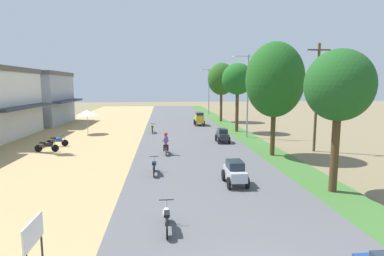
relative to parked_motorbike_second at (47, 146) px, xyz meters
The scene contains 19 objects.
shophouse_far 20.60m from the parked_motorbike_second, 115.04° to the left, with size 10.22×9.89×6.90m.
parked_motorbike_second is the anchor object (origin of this frame).
parked_motorbike_third 2.17m from the parked_motorbike_second, 87.82° to the left, with size 1.80×0.54×0.94m.
street_signboard 16.95m from the parked_motorbike_second, 71.54° to the right, with size 0.06×1.30×1.50m.
vendor_umbrella 9.00m from the parked_motorbike_second, 83.33° to the left, with size 2.20×2.20×2.52m.
median_tree_nearest 20.57m from the parked_motorbike_second, 31.82° to the right, with size 3.13×3.13×6.77m.
median_tree_second 17.79m from the parked_motorbike_second, ahead, with size 4.13×4.13×8.14m.
median_tree_third 19.98m from the parked_motorbike_second, 27.94° to the left, with size 3.41×3.41×7.48m.
median_tree_fourth 26.24m from the parked_motorbike_second, 48.02° to the left, with size 3.86×3.86×8.20m.
streetlamp_near 18.40m from the parked_motorbike_second, 17.07° to the left, with size 3.16×0.20×8.00m.
streetlamp_mid 35.53m from the parked_motorbike_second, 60.93° to the left, with size 3.16×0.20×7.98m.
utility_pole_near 21.11m from the parked_motorbike_second, ahead, with size 1.80×0.20×8.30m.
car_hatchback_silver 15.54m from the parked_motorbike_second, 36.09° to the right, with size 1.04×2.00×1.23m.
car_hatchback_charcoal 14.42m from the parked_motorbike_second, 10.37° to the left, with size 1.04×2.00×1.23m.
car_van_yellow 19.91m from the parked_motorbike_second, 47.28° to the left, with size 1.19×2.41×1.67m.
motorbike_ahead_second 16.56m from the parked_motorbike_second, 57.13° to the right, with size 0.54×1.80×0.94m.
motorbike_ahead_third 10.82m from the parked_motorbike_second, 39.35° to the right, with size 0.54×1.80×0.94m.
motorbike_ahead_fourth 9.27m from the parked_motorbike_second, 10.90° to the right, with size 0.54×1.80×1.66m.
motorbike_ahead_fifth 11.73m from the parked_motorbike_second, 48.51° to the left, with size 0.54×1.80×0.94m.
Camera 1 is at (-2.45, -6.09, 5.16)m, focal length 29.01 mm.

